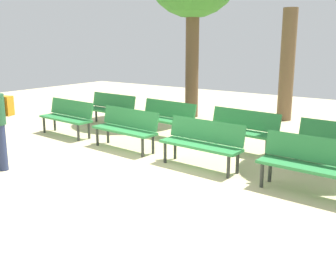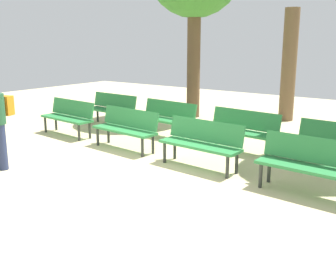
{
  "view_description": "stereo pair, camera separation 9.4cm",
  "coord_description": "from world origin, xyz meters",
  "px_view_note": "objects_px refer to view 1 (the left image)",
  "views": [
    {
      "loc": [
        4.6,
        -4.46,
        2.31
      ],
      "look_at": [
        0.0,
        2.01,
        0.55
      ],
      "focal_mm": 41.06,
      "sensor_mm": 36.0,
      "label": 1
    },
    {
      "loc": [
        4.68,
        -4.41,
        2.31
      ],
      "look_at": [
        0.0,
        2.01,
        0.55
      ],
      "focal_mm": 41.06,
      "sensor_mm": 36.0,
      "label": 2
    }
  ],
  "objects_px": {
    "bench_r1_c0": "(111,108)",
    "tree_0": "(287,65)",
    "bench_r0_c3": "(312,162)",
    "bench_r1_c1": "(166,117)",
    "bench_r0_c0": "(68,115)",
    "bench_r1_c2": "(242,128)",
    "bench_r0_c1": "(126,126)",
    "bench_r0_c2": "(202,141)"
  },
  "relations": [
    {
      "from": "bench_r1_c2",
      "to": "tree_0",
      "type": "relative_size",
      "value": 0.5
    },
    {
      "from": "bench_r1_c1",
      "to": "tree_0",
      "type": "distance_m",
      "value": 4.26
    },
    {
      "from": "bench_r0_c2",
      "to": "bench_r1_c0",
      "type": "bearing_deg",
      "value": 159.85
    },
    {
      "from": "tree_0",
      "to": "bench_r1_c0",
      "type": "bearing_deg",
      "value": -135.97
    },
    {
      "from": "bench_r0_c1",
      "to": "bench_r0_c3",
      "type": "bearing_deg",
      "value": 0.35
    },
    {
      "from": "bench_r1_c1",
      "to": "bench_r1_c2",
      "type": "height_order",
      "value": "same"
    },
    {
      "from": "bench_r0_c2",
      "to": "bench_r1_c1",
      "type": "height_order",
      "value": "same"
    },
    {
      "from": "bench_r0_c1",
      "to": "tree_0",
      "type": "height_order",
      "value": "tree_0"
    },
    {
      "from": "bench_r1_c1",
      "to": "bench_r0_c1",
      "type": "bearing_deg",
      "value": -86.7
    },
    {
      "from": "bench_r0_c3",
      "to": "bench_r1_c1",
      "type": "bearing_deg",
      "value": 159.77
    },
    {
      "from": "bench_r0_c3",
      "to": "bench_r1_c2",
      "type": "bearing_deg",
      "value": 142.83
    },
    {
      "from": "bench_r0_c0",
      "to": "bench_r1_c0",
      "type": "bearing_deg",
      "value": 91.17
    },
    {
      "from": "bench_r0_c0",
      "to": "bench_r0_c3",
      "type": "xyz_separation_m",
      "value": [
        6.06,
        -0.37,
        0.0
      ]
    },
    {
      "from": "bench_r0_c1",
      "to": "bench_r0_c3",
      "type": "height_order",
      "value": "same"
    },
    {
      "from": "bench_r0_c0",
      "to": "bench_r1_c2",
      "type": "distance_m",
      "value": 4.34
    },
    {
      "from": "bench_r0_c0",
      "to": "bench_r0_c2",
      "type": "distance_m",
      "value": 4.04
    },
    {
      "from": "bench_r1_c0",
      "to": "bench_r0_c0",
      "type": "bearing_deg",
      "value": -90.28
    },
    {
      "from": "bench_r0_c0",
      "to": "bench_r0_c1",
      "type": "height_order",
      "value": "same"
    },
    {
      "from": "bench_r0_c1",
      "to": "bench_r1_c1",
      "type": "xyz_separation_m",
      "value": [
        0.05,
        1.42,
        0.0
      ]
    },
    {
      "from": "tree_0",
      "to": "bench_r0_c1",
      "type": "bearing_deg",
      "value": -108.46
    },
    {
      "from": "bench_r0_c1",
      "to": "bench_r1_c2",
      "type": "height_order",
      "value": "same"
    },
    {
      "from": "bench_r0_c3",
      "to": "bench_r0_c0",
      "type": "bearing_deg",
      "value": 179.17
    },
    {
      "from": "bench_r1_c0",
      "to": "bench_r1_c1",
      "type": "height_order",
      "value": "same"
    },
    {
      "from": "bench_r0_c3",
      "to": "tree_0",
      "type": "xyz_separation_m",
      "value": [
        -2.28,
        5.42,
        1.12
      ]
    },
    {
      "from": "bench_r0_c0",
      "to": "bench_r0_c1",
      "type": "distance_m",
      "value": 2.05
    },
    {
      "from": "bench_r1_c0",
      "to": "bench_r1_c2",
      "type": "xyz_separation_m",
      "value": [
        4.11,
        -0.26,
        0.0
      ]
    },
    {
      "from": "bench_r0_c0",
      "to": "bench_r1_c2",
      "type": "relative_size",
      "value": 1.0
    },
    {
      "from": "bench_r0_c0",
      "to": "bench_r1_c0",
      "type": "height_order",
      "value": "same"
    },
    {
      "from": "bench_r0_c0",
      "to": "tree_0",
      "type": "bearing_deg",
      "value": 56.94
    },
    {
      "from": "bench_r0_c3",
      "to": "bench_r1_c2",
      "type": "height_order",
      "value": "same"
    },
    {
      "from": "bench_r1_c0",
      "to": "tree_0",
      "type": "distance_m",
      "value": 5.28
    },
    {
      "from": "bench_r0_c0",
      "to": "bench_r0_c2",
      "type": "relative_size",
      "value": 1.0
    },
    {
      "from": "bench_r0_c2",
      "to": "bench_r1_c1",
      "type": "xyz_separation_m",
      "value": [
        -1.93,
        1.53,
        0.0
      ]
    },
    {
      "from": "bench_r0_c1",
      "to": "bench_r0_c2",
      "type": "height_order",
      "value": "same"
    },
    {
      "from": "bench_r1_c2",
      "to": "bench_r1_c0",
      "type": "bearing_deg",
      "value": -178.73
    },
    {
      "from": "bench_r0_c3",
      "to": "tree_0",
      "type": "distance_m",
      "value": 5.99
    },
    {
      "from": "bench_r1_c0",
      "to": "tree_0",
      "type": "relative_size",
      "value": 0.5
    },
    {
      "from": "bench_r0_c1",
      "to": "bench_r1_c0",
      "type": "bearing_deg",
      "value": 145.44
    },
    {
      "from": "bench_r0_c2",
      "to": "tree_0",
      "type": "distance_m",
      "value": 5.41
    },
    {
      "from": "bench_r0_c0",
      "to": "bench_r1_c2",
      "type": "bearing_deg",
      "value": 19.85
    },
    {
      "from": "bench_r0_c1",
      "to": "bench_r0_c3",
      "type": "distance_m",
      "value": 4.02
    },
    {
      "from": "bench_r0_c3",
      "to": "bench_r1_c0",
      "type": "bearing_deg",
      "value": 165.63
    }
  ]
}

